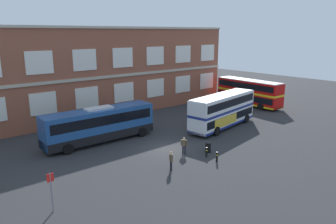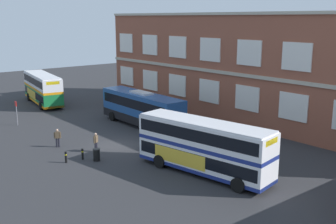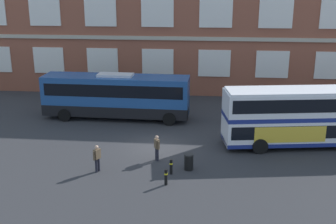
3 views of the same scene
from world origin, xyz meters
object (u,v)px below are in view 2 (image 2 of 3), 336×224
at_px(double_decker_near, 43,88).
at_px(waiting_passenger, 96,141).
at_px(touring_coach, 142,109).
at_px(bus_stand_flag, 16,111).
at_px(station_litter_bin, 97,155).
at_px(double_decker_middle, 203,146).
at_px(safety_bollard_east, 66,157).
at_px(second_passenger, 58,137).
at_px(safety_bollard_west, 82,154).

distance_m(double_decker_near, waiting_passenger, 23.41).
height_order(touring_coach, waiting_passenger, touring_coach).
relative_size(bus_stand_flag, station_litter_bin, 2.62).
distance_m(double_decker_near, double_decker_middle, 32.62).
xyz_separation_m(double_decker_near, bus_stand_flag, (9.30, -7.08, -0.51)).
height_order(bus_stand_flag, safety_bollard_east, bus_stand_flag).
relative_size(double_decker_near, bus_stand_flag, 4.18).
height_order(touring_coach, safety_bollard_east, touring_coach).
bearing_deg(bus_stand_flag, double_decker_near, 142.74).
height_order(double_decker_middle, safety_bollard_east, double_decker_middle).
bearing_deg(double_decker_middle, bus_stand_flag, -166.60).
bearing_deg(touring_coach, double_decker_middle, -18.53).
bearing_deg(bus_stand_flag, waiting_passenger, 8.34).
xyz_separation_m(double_decker_near, touring_coach, (18.40, 3.22, -0.24)).
bearing_deg(second_passenger, touring_coach, 95.71).
relative_size(double_decker_near, touring_coach, 0.94).
relative_size(double_decker_near, station_litter_bin, 10.95).
bearing_deg(safety_bollard_west, double_decker_middle, 32.32).
bearing_deg(safety_bollard_east, touring_coach, 114.58).
bearing_deg(safety_bollard_west, double_decker_near, 163.62).
bearing_deg(waiting_passenger, safety_bollard_west, -60.57).
distance_m(double_decker_middle, second_passenger, 14.34).
bearing_deg(second_passenger, double_decker_near, 159.91).
xyz_separation_m(double_decker_near, waiting_passenger, (22.81, -5.09, -1.22)).
distance_m(second_passenger, safety_bollard_east, 4.53).
xyz_separation_m(double_decker_near, second_passenger, (19.44, -7.11, -1.22)).
height_order(second_passenger, station_litter_bin, second_passenger).
bearing_deg(bus_stand_flag, safety_bollard_west, 0.20).
xyz_separation_m(second_passenger, safety_bollard_east, (4.30, -1.33, -0.44)).
height_order(touring_coach, station_litter_bin, touring_coach).
distance_m(waiting_passenger, bus_stand_flag, 13.67).
xyz_separation_m(touring_coach, station_litter_bin, (6.52, -9.51, -1.39)).
bearing_deg(second_passenger, safety_bollard_west, 1.10).
bearing_deg(double_decker_middle, double_decker_near, 177.31).
height_order(safety_bollard_west, safety_bollard_east, same).
xyz_separation_m(double_decker_near, safety_bollard_east, (23.74, -8.45, -1.66)).
bearing_deg(waiting_passenger, second_passenger, -149.16).
xyz_separation_m(bus_stand_flag, station_litter_bin, (15.62, 0.80, -1.12)).
xyz_separation_m(double_decker_middle, touring_coach, (-14.19, 4.75, -0.24)).
bearing_deg(second_passenger, safety_bollard_east, -17.23).
height_order(double_decker_near, safety_bollard_east, double_decker_near).
bearing_deg(waiting_passenger, safety_bollard_east, -74.53).
xyz_separation_m(bus_stand_flag, safety_bollard_west, (14.60, 0.05, -1.14)).
bearing_deg(safety_bollard_west, touring_coach, 118.22).
distance_m(touring_coach, second_passenger, 10.43).
xyz_separation_m(touring_coach, bus_stand_flag, (-9.10, -10.30, -0.27)).
xyz_separation_m(double_decker_middle, waiting_passenger, (-9.77, -3.56, -1.22)).
height_order(double_decker_middle, station_litter_bin, double_decker_middle).
bearing_deg(waiting_passenger, bus_stand_flag, -171.66).
bearing_deg(safety_bollard_east, double_decker_middle, 38.01).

